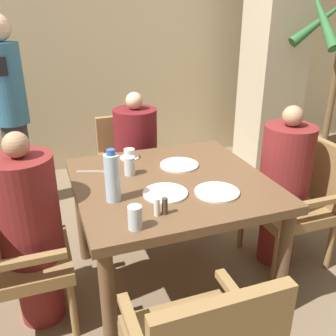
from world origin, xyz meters
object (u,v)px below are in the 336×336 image
Objects in this scene: glass_tall_mid at (130,166)px; glass_tall_near at (135,218)px; potted_palm at (327,127)px; plate_main_right at (179,165)px; chair_left_side at (6,253)px; chair_far_side at (132,166)px; diner_in_right_chair at (283,187)px; teacup_with_saucer at (129,154)px; water_bottle at (112,177)px; diner_in_left_chair at (31,231)px; plate_dessert_center at (217,192)px; standing_host at (11,110)px; plate_main_left at (165,193)px; chair_right_side at (298,197)px; diner_in_far_chair at (136,161)px.

glass_tall_near is at bearing -102.10° from glass_tall_mid.
plate_main_right is at bearing -159.15° from potted_palm.
chair_left_side and chair_far_side have the same top height.
potted_palm is (1.06, 0.83, 0.05)m from diner_in_right_chair.
glass_tall_mid is at bearing -105.08° from chair_far_side.
teacup_with_saucer is 0.45× the size of water_bottle.
diner_in_left_chair is 4.68× the size of plate_dessert_center.
plate_main_right is 0.86× the size of water_bottle.
diner_in_left_chair is at bearing -162.49° from potted_palm.
standing_host is 6.75× the size of plate_main_left.
diner_in_left_chair is 1.70m from chair_right_side.
potted_palm is 8.08× the size of plate_dessert_center.
plate_dessert_center is (0.17, -1.14, 0.28)m from chair_far_side.
plate_main_right is at bearing 97.36° from plate_dessert_center.
diner_in_left_chair is 0.78m from teacup_with_saucer.
plate_main_right is 0.32m from glass_tall_mid.
diner_in_left_chair is 0.99m from plate_dessert_center.
chair_left_side is at bearing -168.37° from glass_tall_mid.
diner_in_left_chair is 10.10× the size of glass_tall_near.
glass_tall_mid is (0.16, 0.28, -0.07)m from water_bottle.
diner_in_left_chair is 0.58× the size of potted_palm.
plate_dessert_center is at bearing -14.11° from diner_in_left_chair.
potted_palm reaches higher than diner_in_left_chair.
chair_right_side is 0.86m from plate_main_right.
diner_in_far_chair is at bearing 135.62° from diner_in_right_chair.
diner_in_left_chair is at bearing 180.00° from diner_in_right_chair.
glass_tall_mid is (-0.20, -0.62, 0.24)m from diner_in_far_chair.
chair_left_side is at bearing 180.00° from chair_right_side.
plate_main_left is 2.16× the size of glass_tall_mid.
diner_in_far_chair is 1.14m from standing_host.
glass_tall_near is (0.03, -0.29, -0.07)m from water_bottle.
chair_left_side is 0.17m from diner_in_left_chair.
standing_host is (-1.78, 1.44, 0.40)m from chair_right_side.
diner_in_right_chair is at bearing 20.91° from glass_tall_near.
chair_left_side is 1.00× the size of chair_right_side.
standing_host reaches higher than glass_tall_near.
water_bottle is (-1.14, -0.13, 0.30)m from diner_in_right_chair.
diner_in_left_chair is 4.68× the size of plate_main_right.
standing_host is (-0.86, 0.55, 0.40)m from chair_far_side.
glass_tall_mid is at bearing 11.63° from chair_left_side.
diner_in_far_chair is at bearing 101.08° from plate_main_right.
diner_in_left_chair reaches higher than diner_in_far_chair.
teacup_with_saucer reaches higher than plate_main_right.
chair_far_side is 1.00× the size of chair_right_side.
water_bottle is at bearing -173.49° from diner_in_right_chair.
plate_main_left is 0.86× the size of water_bottle.
diner_in_far_chair is 0.94m from plate_main_left.
glass_tall_mid is (-1.12, 0.15, 0.33)m from chair_right_side.
diner_in_far_chair is 0.57× the size of potted_palm.
diner_in_right_chair is (-0.14, 0.00, 0.10)m from chair_right_side.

